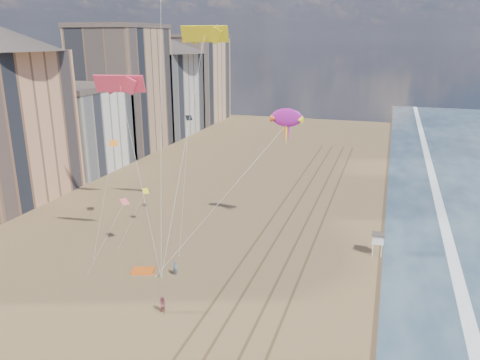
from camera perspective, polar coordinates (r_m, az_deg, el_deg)
name	(u,v)px	position (r m, az deg, el deg)	size (l,w,h in m)	color
wet_sand	(414,231)	(70.41, 20.50, -5.79)	(260.00, 260.00, 0.00)	#42301E
foam	(447,234)	(70.81, 23.90, -6.06)	(260.00, 260.00, 0.00)	white
tracks	(284,244)	(62.19, 5.40, -7.76)	(7.68, 120.00, 0.01)	brown
buildings	(109,96)	(109.63, -15.69, 9.86)	(34.72, 131.35, 29.00)	#C6B284
lifeguard_stand	(378,239)	(60.55, 16.48, -6.87)	(1.58, 1.58, 2.85)	silver
grounded_kite	(143,271)	(56.15, -11.72, -10.78)	(2.51, 1.60, 0.28)	orange
show_kite	(287,118)	(60.64, 5.71, 7.54)	(7.70, 8.65, 24.93)	#98178D
kite_flyer_a	(175,268)	(54.46, -7.89, -10.63)	(0.63, 0.41, 1.73)	slate
kite_flyer_b	(162,305)	(47.86, -9.45, -14.83)	(0.89, 0.69, 1.83)	#9C4F55
parafoils	(166,2)	(55.22, -9.05, 20.64)	(10.37, 14.33, 18.00)	black
small_kites	(137,163)	(62.64, -12.42, 2.02)	(11.42, 9.03, 11.30)	#F96064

